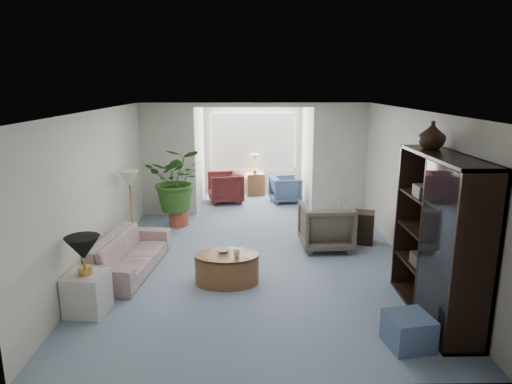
{
  "coord_description": "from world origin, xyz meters",
  "views": [
    {
      "loc": [
        -0.13,
        -6.88,
        2.89
      ],
      "look_at": [
        0.0,
        0.6,
        1.1
      ],
      "focal_mm": 31.76,
      "sensor_mm": 36.0,
      "label": 1
    }
  ],
  "objects_px": {
    "coffee_cup": "(237,254)",
    "wingback_chair": "(326,226)",
    "plant_pot": "(179,218)",
    "sunroom_table": "(255,184)",
    "floor_lamp": "(129,179)",
    "framed_picture": "(417,164)",
    "entertainment_cabinet": "(439,238)",
    "cabinet_urn": "(432,135)",
    "ottoman": "(408,331)",
    "coffee_table": "(227,269)",
    "table_lamp": "(83,248)",
    "end_table": "(87,293)",
    "side_table_dark": "(360,227)",
    "coffee_bowl": "(224,250)",
    "sunroom_chair_blue": "(285,189)",
    "sofa": "(129,253)",
    "sunroom_chair_maroon": "(225,188)"
  },
  "relations": [
    {
      "from": "coffee_cup",
      "to": "wingback_chair",
      "type": "height_order",
      "value": "wingback_chair"
    },
    {
      "from": "plant_pot",
      "to": "sunroom_table",
      "type": "height_order",
      "value": "sunroom_table"
    },
    {
      "from": "wingback_chair",
      "to": "coffee_cup",
      "type": "bearing_deg",
      "value": 42.15
    },
    {
      "from": "sunroom_table",
      "to": "floor_lamp",
      "type": "bearing_deg",
      "value": -120.9
    },
    {
      "from": "framed_picture",
      "to": "entertainment_cabinet",
      "type": "xyz_separation_m",
      "value": [
        -0.23,
        -1.52,
        -0.66
      ]
    },
    {
      "from": "sunroom_table",
      "to": "cabinet_urn",
      "type": "bearing_deg",
      "value": -69.96
    },
    {
      "from": "cabinet_urn",
      "to": "ottoman",
      "type": "relative_size",
      "value": 0.76
    },
    {
      "from": "coffee_table",
      "to": "sunroom_table",
      "type": "distance_m",
      "value": 5.51
    },
    {
      "from": "coffee_table",
      "to": "coffee_cup",
      "type": "bearing_deg",
      "value": -33.69
    },
    {
      "from": "table_lamp",
      "to": "coffee_cup",
      "type": "height_order",
      "value": "table_lamp"
    },
    {
      "from": "floor_lamp",
      "to": "entertainment_cabinet",
      "type": "relative_size",
      "value": 0.17
    },
    {
      "from": "plant_pot",
      "to": "end_table",
      "type": "bearing_deg",
      "value": -99.56
    },
    {
      "from": "floor_lamp",
      "to": "side_table_dark",
      "type": "bearing_deg",
      "value": 1.23
    },
    {
      "from": "ottoman",
      "to": "entertainment_cabinet",
      "type": "bearing_deg",
      "value": 51.65
    },
    {
      "from": "table_lamp",
      "to": "entertainment_cabinet",
      "type": "height_order",
      "value": "entertainment_cabinet"
    },
    {
      "from": "floor_lamp",
      "to": "coffee_bowl",
      "type": "distance_m",
      "value": 2.46
    },
    {
      "from": "framed_picture",
      "to": "side_table_dark",
      "type": "relative_size",
      "value": 0.85
    },
    {
      "from": "cabinet_urn",
      "to": "sunroom_table",
      "type": "distance_m",
      "value": 6.67
    },
    {
      "from": "sunroom_chair_blue",
      "to": "coffee_cup",
      "type": "bearing_deg",
      "value": 156.0
    },
    {
      "from": "ottoman",
      "to": "side_table_dark",
      "type": "bearing_deg",
      "value": 85.23
    },
    {
      "from": "floor_lamp",
      "to": "cabinet_urn",
      "type": "xyz_separation_m",
      "value": [
        4.48,
        -2.15,
        1.0
      ]
    },
    {
      "from": "coffee_bowl",
      "to": "side_table_dark",
      "type": "relative_size",
      "value": 0.33
    },
    {
      "from": "plant_pot",
      "to": "framed_picture",
      "type": "bearing_deg",
      "value": -29.83
    },
    {
      "from": "wingback_chair",
      "to": "side_table_dark",
      "type": "distance_m",
      "value": 0.77
    },
    {
      "from": "sofa",
      "to": "sunroom_table",
      "type": "distance_m",
      "value": 5.41
    },
    {
      "from": "cabinet_urn",
      "to": "framed_picture",
      "type": "bearing_deg",
      "value": 77.28
    },
    {
      "from": "coffee_table",
      "to": "coffee_bowl",
      "type": "relative_size",
      "value": 4.87
    },
    {
      "from": "plant_pot",
      "to": "sofa",
      "type": "bearing_deg",
      "value": -100.21
    },
    {
      "from": "framed_picture",
      "to": "entertainment_cabinet",
      "type": "relative_size",
      "value": 0.24
    },
    {
      "from": "plant_pot",
      "to": "ottoman",
      "type": "bearing_deg",
      "value": -54.42
    },
    {
      "from": "entertainment_cabinet",
      "to": "plant_pot",
      "type": "distance_m",
      "value": 5.49
    },
    {
      "from": "sofa",
      "to": "floor_lamp",
      "type": "relative_size",
      "value": 5.51
    },
    {
      "from": "framed_picture",
      "to": "coffee_table",
      "type": "bearing_deg",
      "value": -169.88
    },
    {
      "from": "table_lamp",
      "to": "sunroom_chair_maroon",
      "type": "height_order",
      "value": "table_lamp"
    },
    {
      "from": "coffee_cup",
      "to": "sunroom_table",
      "type": "bearing_deg",
      "value": 86.41
    },
    {
      "from": "plant_pot",
      "to": "cabinet_urn",
      "type": "bearing_deg",
      "value": -41.17
    },
    {
      "from": "sunroom_chair_maroon",
      "to": "ottoman",
      "type": "bearing_deg",
      "value": 9.0
    },
    {
      "from": "coffee_cup",
      "to": "side_table_dark",
      "type": "relative_size",
      "value": 0.18
    },
    {
      "from": "end_table",
      "to": "sunroom_table",
      "type": "distance_m",
      "value": 6.74
    },
    {
      "from": "framed_picture",
      "to": "coffee_bowl",
      "type": "distance_m",
      "value": 3.24
    },
    {
      "from": "framed_picture",
      "to": "sunroom_chair_blue",
      "type": "relative_size",
      "value": 0.71
    },
    {
      "from": "sofa",
      "to": "entertainment_cabinet",
      "type": "relative_size",
      "value": 0.96
    },
    {
      "from": "sofa",
      "to": "sunroom_chair_maroon",
      "type": "distance_m",
      "value": 4.45
    },
    {
      "from": "coffee_bowl",
      "to": "coffee_table",
      "type": "bearing_deg",
      "value": -63.43
    },
    {
      "from": "ottoman",
      "to": "cabinet_urn",
      "type": "bearing_deg",
      "value": 65.07
    },
    {
      "from": "sofa",
      "to": "plant_pot",
      "type": "relative_size",
      "value": 4.96
    },
    {
      "from": "side_table_dark",
      "to": "plant_pot",
      "type": "xyz_separation_m",
      "value": [
        -3.55,
        1.1,
        -0.13
      ]
    },
    {
      "from": "end_table",
      "to": "cabinet_urn",
      "type": "height_order",
      "value": "cabinet_urn"
    },
    {
      "from": "coffee_bowl",
      "to": "ottoman",
      "type": "xyz_separation_m",
      "value": [
        2.17,
        -1.81,
        -0.29
      ]
    },
    {
      "from": "coffee_table",
      "to": "entertainment_cabinet",
      "type": "relative_size",
      "value": 0.46
    }
  ]
}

